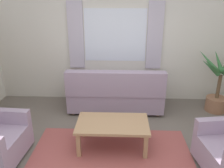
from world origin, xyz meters
TOP-DOWN VIEW (x-y plane):
  - ground_plane at (0.00, 0.00)m, footprint 6.24×6.24m
  - wall_back at (0.00, 2.26)m, footprint 5.32×0.12m
  - window_with_curtains at (0.00, 2.18)m, footprint 1.98×0.07m
  - area_rug at (0.00, 0.00)m, footprint 2.41×1.65m
  - couch at (0.03, 1.61)m, footprint 1.90×0.82m
  - coffee_table at (0.01, 0.35)m, footprint 1.10×0.64m
  - potted_plant at (2.09, 1.66)m, footprint 0.99×1.18m

SIDE VIEW (x-z plane):
  - ground_plane at x=0.00m, z-range 0.00..0.00m
  - area_rug at x=0.00m, z-range 0.00..0.01m
  - couch at x=0.03m, z-range -0.09..0.83m
  - coffee_table at x=0.01m, z-range 0.16..0.60m
  - potted_plant at x=2.09m, z-range -0.07..1.16m
  - wall_back at x=0.00m, z-range 0.00..2.60m
  - window_with_curtains at x=0.00m, z-range 0.75..2.15m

